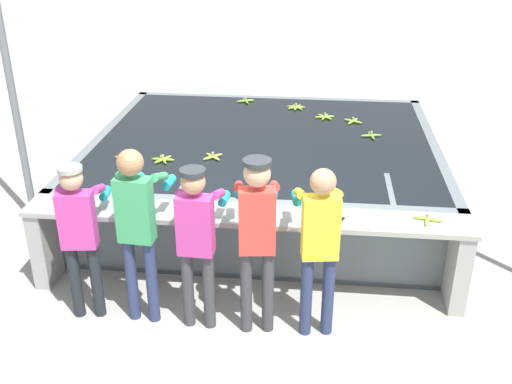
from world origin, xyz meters
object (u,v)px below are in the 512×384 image
at_px(knife_1, 129,210).
at_px(banana_bunch_floating_6, 246,101).
at_px(worker_3, 257,229).
at_px(worker_0, 79,228).
at_px(banana_bunch_floating_3, 163,159).
at_px(banana_bunch_floating_7, 371,135).
at_px(banana_bunch_floating_2, 296,107).
at_px(support_post_left, 13,98).
at_px(worker_1, 137,220).
at_px(banana_bunch_floating_5, 353,121).
at_px(banana_bunch_floating_0, 213,157).
at_px(worker_2, 197,233).
at_px(banana_bunch_floating_4, 325,117).
at_px(banana_bunch_floating_1, 125,158).
at_px(worker_4, 320,238).
at_px(banana_bunch_ledge_0, 428,219).
at_px(knife_0, 345,217).

bearing_deg(knife_1, banana_bunch_floating_6, 79.55).
bearing_deg(worker_3, worker_0, 178.07).
bearing_deg(worker_0, banana_bunch_floating_6, 76.32).
xyz_separation_m(banana_bunch_floating_3, banana_bunch_floating_7, (2.49, 1.09, 0.00)).
xyz_separation_m(banana_bunch_floating_2, support_post_left, (-3.21, -2.15, 0.67)).
height_order(worker_1, banana_bunch_floating_7, worker_1).
relative_size(banana_bunch_floating_2, banana_bunch_floating_5, 1.07).
xyz_separation_m(worker_1, banana_bunch_floating_2, (1.25, 3.96, -0.14)).
distance_m(banana_bunch_floating_0, knife_1, 1.57).
bearing_deg(banana_bunch_floating_2, worker_2, -99.93).
height_order(banana_bunch_floating_5, banana_bunch_floating_7, same).
bearing_deg(banana_bunch_floating_2, banana_bunch_floating_4, -43.47).
bearing_deg(worker_1, banana_bunch_floating_6, 83.70).
xyz_separation_m(banana_bunch_floating_4, banana_bunch_floating_5, (0.39, -0.15, 0.00)).
relative_size(banana_bunch_floating_2, banana_bunch_floating_7, 1.00).
xyz_separation_m(worker_3, banana_bunch_floating_3, (-1.31, 1.80, -0.14)).
height_order(banana_bunch_floating_1, banana_bunch_floating_7, same).
bearing_deg(worker_3, worker_4, 1.93).
relative_size(worker_4, banana_bunch_floating_1, 5.90).
bearing_deg(worker_2, worker_1, 176.18).
height_order(worker_3, knife_1, worker_3).
bearing_deg(banana_bunch_floating_4, knife_1, -121.52).
distance_m(worker_2, worker_4, 1.09).
bearing_deg(support_post_left, banana_bunch_floating_1, -2.00).
height_order(banana_bunch_floating_3, banana_bunch_ledge_0, banana_bunch_ledge_0).
distance_m(banana_bunch_floating_1, banana_bunch_floating_7, 3.15).
relative_size(worker_0, worker_3, 0.91).
relative_size(worker_2, knife_0, 5.09).
height_order(banana_bunch_floating_6, knife_1, banana_bunch_floating_6).
relative_size(banana_bunch_floating_2, banana_bunch_floating_6, 1.02).
relative_size(worker_2, worker_3, 0.93).
distance_m(banana_bunch_floating_4, banana_bunch_floating_7, 0.93).
xyz_separation_m(banana_bunch_floating_4, banana_bunch_ledge_0, (0.99, -2.99, 0.00)).
bearing_deg(banana_bunch_floating_6, knife_0, -68.89).
xyz_separation_m(worker_4, banana_bunch_ledge_0, (1.02, 0.59, -0.07)).
bearing_deg(support_post_left, worker_1, -42.54).
height_order(banana_bunch_floating_3, banana_bunch_floating_7, same).
xyz_separation_m(worker_1, banana_bunch_ledge_0, (2.66, 0.56, -0.13)).
height_order(knife_0, knife_1, same).
bearing_deg(knife_1, banana_bunch_floating_0, 68.12).
bearing_deg(support_post_left, banana_bunch_floating_7, 13.79).
distance_m(worker_2, knife_0, 1.45).
relative_size(banana_bunch_floating_5, knife_1, 0.81).
distance_m(worker_2, support_post_left, 3.18).
xyz_separation_m(banana_bunch_floating_0, banana_bunch_floating_7, (1.92, 0.95, 0.00)).
height_order(banana_bunch_floating_1, knife_1, banana_bunch_floating_1).
bearing_deg(banana_bunch_ledge_0, worker_1, -168.08).
height_order(banana_bunch_floating_0, banana_bunch_floating_4, same).
distance_m(worker_1, worker_3, 1.09).
bearing_deg(banana_bunch_floating_1, banana_bunch_floating_4, 37.35).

